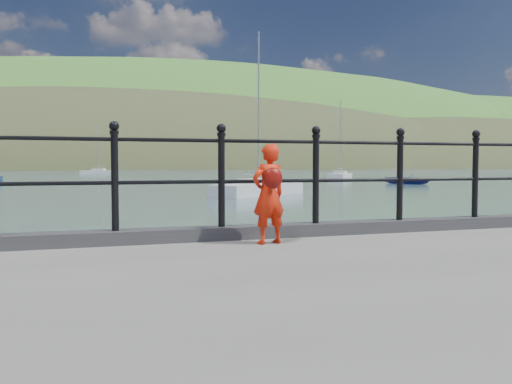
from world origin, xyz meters
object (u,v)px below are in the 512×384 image
object	(u,v)px
child	(269,193)
sailboat_deep	(99,172)
sailboat_far	(340,176)
launch_navy	(257,182)
sailboat_near	(259,190)
railing	(270,169)
launch_blue	(409,179)

from	to	relation	value
child	sailboat_deep	bearing A→B (deg)	-103.95
child	sailboat_far	size ratio (longest dim) A/B	0.11
child	sailboat_deep	distance (m)	94.30
launch_navy	sailboat_near	world-z (taller)	sailboat_near
railing	sailboat_near	size ratio (longest dim) A/B	1.83
launch_navy	sailboat_far	bearing A→B (deg)	-14.94
child	sailboat_far	bearing A→B (deg)	-130.86
railing	launch_blue	size ratio (longest dim) A/B	3.96
sailboat_deep	sailboat_far	bearing A→B (deg)	-30.16
railing	launch_blue	world-z (taller)	railing
launch_navy	sailboat_deep	bearing A→B (deg)	29.36
child	sailboat_deep	xyz separation A→B (m)	(2.22, 94.26, -1.22)
launch_navy	sailboat_deep	world-z (taller)	sailboat_deep
child	sailboat_far	world-z (taller)	sailboat_far
child	sailboat_far	xyz separation A→B (m)	(28.75, 53.50, -1.22)
launch_navy	sailboat_far	distance (m)	31.11
child	sailboat_deep	world-z (taller)	sailboat_deep
launch_navy	sailboat_near	distance (m)	4.20
launch_blue	sailboat_deep	distance (m)	62.23
launch_blue	launch_navy	bearing A→B (deg)	-175.50
launch_blue	sailboat_far	size ratio (longest dim) A/B	0.47
railing	sailboat_far	bearing A→B (deg)	61.69
railing	launch_navy	xyz separation A→B (m)	(9.51, 28.42, -1.18)
launch_navy	sailboat_near	xyz separation A→B (m)	(-1.27, -4.00, -0.30)
sailboat_far	launch_navy	bearing A→B (deg)	179.77
railing	sailboat_far	world-z (taller)	sailboat_far
sailboat_deep	child	bearing A→B (deg)	-64.57
railing	child	size ratio (longest dim) A/B	16.46
railing	child	xyz separation A→B (m)	(-0.19, -0.49, -0.27)
launch_blue	launch_navy	xyz separation A→B (m)	(-17.82, -8.50, 0.17)
sailboat_far	launch_blue	bearing A→B (deg)	-146.84
launch_blue	launch_navy	distance (m)	19.74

